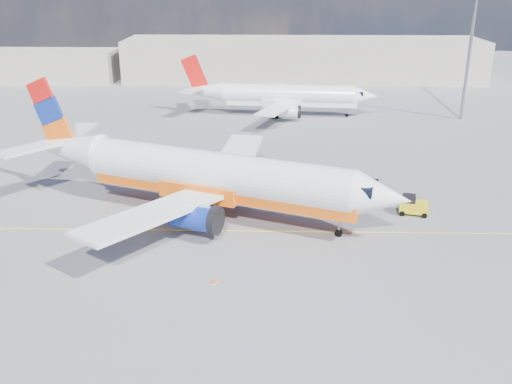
{
  "coord_description": "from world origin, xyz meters",
  "views": [
    {
      "loc": [
        -1.6,
        -40.67,
        20.58
      ],
      "look_at": [
        -2.64,
        3.14,
        3.5
      ],
      "focal_mm": 40.0,
      "sensor_mm": 36.0,
      "label": 1
    }
  ],
  "objects_px": {
    "main_jet": "(205,174)",
    "second_jet": "(282,96)",
    "gse_tug": "(413,205)",
    "traffic_cone": "(214,281)"
  },
  "relations": [
    {
      "from": "main_jet",
      "to": "traffic_cone",
      "type": "relative_size",
      "value": 72.32
    },
    {
      "from": "second_jet",
      "to": "gse_tug",
      "type": "xyz_separation_m",
      "value": [
        11.1,
        -37.44,
        -2.14
      ]
    },
    {
      "from": "second_jet",
      "to": "gse_tug",
      "type": "height_order",
      "value": "second_jet"
    },
    {
      "from": "main_jet",
      "to": "traffic_cone",
      "type": "xyz_separation_m",
      "value": [
        1.85,
        -12.38,
        -3.51
      ]
    },
    {
      "from": "gse_tug",
      "to": "traffic_cone",
      "type": "distance_m",
      "value": 21.04
    },
    {
      "from": "main_jet",
      "to": "second_jet",
      "type": "relative_size",
      "value": 1.25
    },
    {
      "from": "second_jet",
      "to": "traffic_cone",
      "type": "height_order",
      "value": "second_jet"
    },
    {
      "from": "traffic_cone",
      "to": "gse_tug",
      "type": "bearing_deg",
      "value": 37.07
    },
    {
      "from": "traffic_cone",
      "to": "main_jet",
      "type": "bearing_deg",
      "value": 98.52
    },
    {
      "from": "gse_tug",
      "to": "main_jet",
      "type": "bearing_deg",
      "value": -166.45
    }
  ]
}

